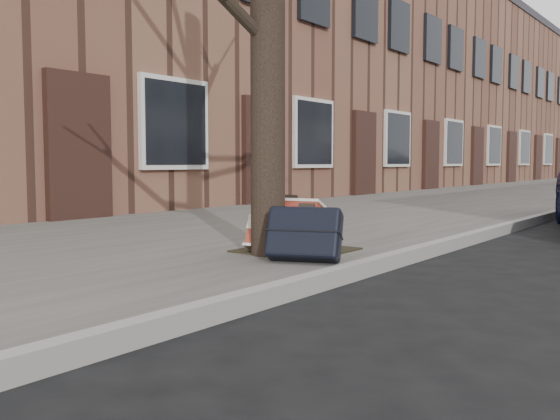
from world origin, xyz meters
The scene contains 6 objects.
ground centered at (0.00, 0.00, 0.00)m, with size 120.00×120.00×0.00m, color black.
near_sidewalk centered at (-3.70, 15.00, 0.06)m, with size 5.00×70.00×0.12m, color slate.
house_near centered at (-9.60, 16.00, 3.50)m, with size 6.80×40.00×7.00m, color brown.
dirt_patch centered at (-2.00, 1.20, 0.13)m, with size 0.85×0.85×0.01m, color black.
suitcase_red centered at (-1.97, 0.98, 0.35)m, with size 0.60×0.17×0.43m, color maroon.
suitcase_navy centered at (-1.60, 0.74, 0.34)m, with size 0.57×0.18×0.41m, color black.
Camera 1 is at (1.07, -3.22, 0.89)m, focal length 40.00 mm.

